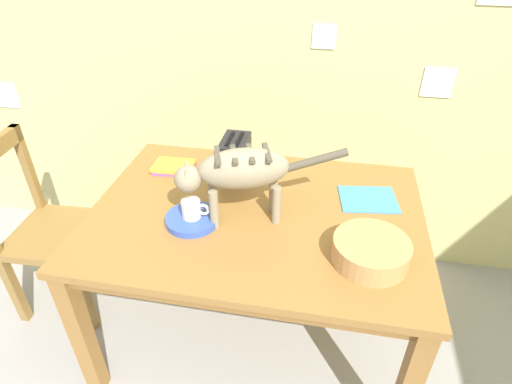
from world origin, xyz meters
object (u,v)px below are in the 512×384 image
at_px(wicker_basket, 371,251).
at_px(magazine, 368,199).
at_px(saucer_bowl, 192,219).
at_px(dining_table, 256,227).
at_px(toaster, 235,155).
at_px(cat, 239,172).
at_px(coffee_mug, 192,209).
at_px(wooden_chair_near, 48,230).
at_px(book_stack, 174,167).

bearing_deg(wicker_basket, magazine, 88.72).
relative_size(saucer_bowl, wicker_basket, 0.79).
height_order(dining_table, toaster, toaster).
relative_size(cat, coffee_mug, 5.60).
bearing_deg(wooden_chair_near, dining_table, 85.49).
distance_m(saucer_bowl, wooden_chair_near, 0.90).
height_order(book_stack, wicker_basket, wicker_basket).
bearing_deg(wicker_basket, dining_table, 155.00).
distance_m(magazine, wicker_basket, 0.39).
height_order(saucer_bowl, book_stack, book_stack).
height_order(cat, saucer_bowl, cat).
bearing_deg(magazine, wicker_basket, -99.38).
bearing_deg(toaster, book_stack, -171.59).
height_order(coffee_mug, book_stack, coffee_mug).
xyz_separation_m(wicker_basket, toaster, (-0.62, 0.52, 0.04)).
distance_m(wicker_basket, toaster, 0.81).
distance_m(cat, wicker_basket, 0.57).
height_order(wicker_basket, wooden_chair_near, wooden_chair_near).
bearing_deg(wooden_chair_near, magazine, 92.53).
xyz_separation_m(cat, toaster, (-0.10, 0.36, -0.14)).
xyz_separation_m(dining_table, book_stack, (-0.46, 0.26, 0.10)).
bearing_deg(book_stack, toaster, 8.41).
bearing_deg(book_stack, dining_table, -29.95).
bearing_deg(coffee_mug, wooden_chair_near, 170.08).
relative_size(coffee_mug, wooden_chair_near, 0.12).
distance_m(dining_table, wooden_chair_near, 1.10).
bearing_deg(magazine, dining_table, -167.34).
relative_size(saucer_bowl, toaster, 1.08).
distance_m(magazine, book_stack, 0.93).
xyz_separation_m(dining_table, wooden_chair_near, (-1.08, 0.03, -0.21)).
height_order(book_stack, toaster, toaster).
height_order(dining_table, coffee_mug, coffee_mug).
xyz_separation_m(book_stack, wicker_basket, (0.92, -0.48, 0.03)).
height_order(coffee_mug, wooden_chair_near, wooden_chair_near).
height_order(dining_table, wooden_chair_near, wooden_chair_near).
distance_m(book_stack, wooden_chair_near, 0.73).
bearing_deg(coffee_mug, dining_table, 26.14).
distance_m(saucer_bowl, magazine, 0.77).
relative_size(toaster, wooden_chair_near, 0.21).
relative_size(cat, saucer_bowl, 2.99).
height_order(saucer_bowl, toaster, toaster).
bearing_deg(wooden_chair_near, toaster, 103.92).
bearing_deg(coffee_mug, toaster, 79.56).
relative_size(dining_table, magazine, 5.70).
distance_m(cat, toaster, 0.40).
bearing_deg(saucer_bowl, cat, 18.09).
xyz_separation_m(dining_table, magazine, (0.47, 0.18, 0.09)).
relative_size(dining_table, coffee_mug, 12.02).
bearing_deg(book_stack, cat, -38.62).
distance_m(coffee_mug, wooden_chair_near, 0.92).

